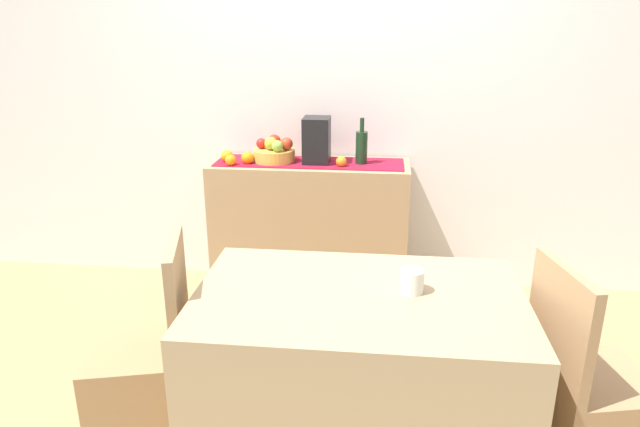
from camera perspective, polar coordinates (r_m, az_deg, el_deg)
The scene contains 20 objects.
ground_plane at distance 3.03m, azimuth -0.66°, elevation -15.81°, with size 6.40×6.40×0.02m, color #998155.
room_wall_rear at distance 3.68m, azimuth 1.52°, elevation 13.20°, with size 6.40×0.06×2.70m, color silver.
sideboard_console at distance 3.65m, azimuth -1.02°, elevation -1.58°, with size 1.23×0.42×0.88m, color tan.
table_runner at distance 3.52m, azimuth -1.06°, elevation 5.15°, with size 1.16×0.32×0.01m, color maroon.
fruit_bowl at distance 3.55m, azimuth -4.62°, elevation 5.86°, with size 0.26×0.26×0.07m, color gold.
apple_front at distance 3.59m, azimuth -4.60°, elevation 7.27°, with size 0.08×0.08×0.08m, color #AE2716.
apple_rear at distance 3.50m, azimuth -3.39°, elevation 7.00°, with size 0.08×0.08×0.08m, color #B9361E.
apple_right at distance 3.52m, azimuth -4.95°, elevation 7.02°, with size 0.08×0.08×0.08m, color #97A12F.
apple_upper at distance 3.56m, azimuth -5.90°, elevation 7.01°, with size 0.06×0.06×0.06m, color red.
apple_center at distance 3.46m, azimuth -4.29°, elevation 6.75°, with size 0.07×0.07×0.07m, color #85B03C.
wine_bottle at distance 3.47m, azimuth 4.19°, elevation 6.68°, with size 0.07×0.07×0.28m.
coffee_maker at distance 3.49m, azimuth -0.35°, elevation 7.33°, with size 0.16×0.18×0.28m, color black.
orange_loose_end at distance 3.58m, azimuth -9.31°, elevation 5.69°, with size 0.08×0.08×0.08m, color orange.
orange_loose_far at distance 3.51m, azimuth -7.29°, elevation 5.53°, with size 0.08×0.08×0.08m, color orange.
orange_loose_mid at distance 3.42m, azimuth 2.15°, elevation 5.22°, with size 0.07×0.07×0.07m, color orange.
orange_loose_near_bowl at distance 3.49m, azimuth -8.95°, elevation 5.30°, with size 0.07×0.07×0.07m, color orange.
dining_table at distance 2.35m, azimuth 3.72°, elevation -16.13°, with size 1.25×0.79×0.74m, color tan.
coffee_cup at distance 2.18m, azimuth 9.23°, elevation -6.70°, with size 0.09×0.09×0.09m, color silver.
chair_near_window at distance 2.60m, azimuth -17.12°, elevation -16.08°, with size 0.49×0.49×0.90m.
chair_by_corner at distance 2.55m, azimuth 25.11°, elevation -17.95°, with size 0.48×0.48×0.90m.
Camera 1 is at (0.31, -2.47, 1.72)m, focal length 31.90 mm.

